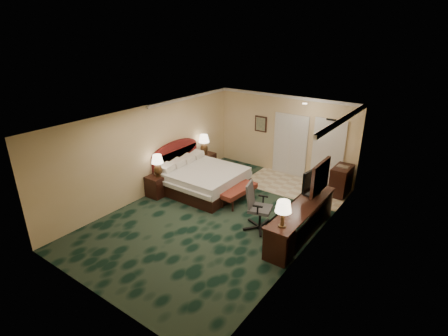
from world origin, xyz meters
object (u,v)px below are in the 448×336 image
Objects in this scene: desk at (301,221)px; bed_bench at (238,195)px; lamp_far at (204,144)px; bed at (204,180)px; minibar at (341,181)px; lamp_near at (158,165)px; tv at (313,182)px; nightstand_far at (206,163)px; desk_chair at (260,207)px; nightstand_near at (157,186)px.

bed_bench is at bearing 165.01° from desk.
lamp_far is at bearing 157.52° from desk.
bed is 1.69× the size of bed_bench.
lamp_near is at bearing -143.83° from minibar.
lamp_near is 4.43m from desk.
tv is 2.23m from minibar.
desk is 1.03m from tv.
nightstand_far is at bearing 154.48° from bed_bench.
bed_bench is at bearing -135.12° from minibar.
minibar reaches higher than nightstand_far.
lamp_far reaches higher than nightstand_far.
desk_chair is (1.23, -0.88, 0.39)m from bed_bench.
desk is at bearing 1.08° from desk_chair.
nightstand_far is at bearing 35.72° from lamp_far.
bed_bench is (2.18, 1.01, -0.74)m from lamp_near.
lamp_near reaches higher than desk_chair.
lamp_far is 4.83m from desk.
desk is 2.80m from minibar.
tv is at bearing -92.58° from minibar.
desk_chair is 1.37× the size of minibar.
desk_chair reaches higher than nightstand_near.
nightstand_near is 4.43m from desk.
tv reaches higher than desk_chair.
nightstand_near is 0.65m from lamp_near.
desk_chair is (3.41, 0.12, -0.35)m from lamp_near.
bed is 3.22× the size of lamp_far.
nightstand_near is 0.49× the size of bed_bench.
lamp_near is at bearing -89.34° from nightstand_far.
tv reaches higher than minibar.
bed_bench is 2.27m from desk.
lamp_far is (-0.96, 1.24, 0.64)m from bed.
minibar is (0.04, 2.80, 0.04)m from desk.
nightstand_far is 4.57m from tv.
lamp_near reaches higher than bed_bench.
tv is at bearing 14.45° from lamp_near.
lamp_far is at bearing 90.69° from nightstand_near.
nightstand_far reaches higher than bed_bench.
desk_chair is at bearing 2.08° from lamp_near.
desk_chair is at bearing 2.85° from nightstand_near.
bed is 1.56m from nightstand_far.
bed_bench is at bearing 25.44° from nightstand_near.
minibar is at bearing 49.31° from bed_bench.
desk is (2.19, -0.59, 0.19)m from bed_bench.
lamp_far is 0.56× the size of desk_chair.
nightstand_far is at bearing 131.81° from desk_chair.
nightstand_near reaches higher than bed_bench.
nightstand_near is 0.52× the size of desk_chair.
minibar is at bearing 36.37° from nightstand_near.
desk_chair is at bearing -123.69° from tv.
lamp_far is 0.53× the size of bed_bench.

